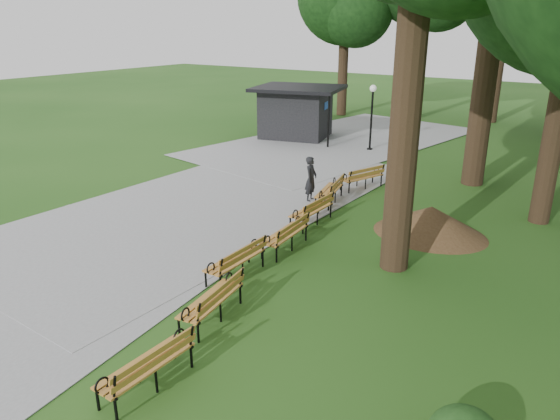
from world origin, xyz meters
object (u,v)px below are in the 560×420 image
Objects in this scene: dirt_mound at (431,220)px; bench_0 at (146,365)px; bench_1 at (211,300)px; bench_4 at (311,210)px; kiosk at (296,112)px; bench_6 at (362,177)px; person at (311,179)px; bench_2 at (235,260)px; bench_3 at (285,234)px; lamp_post at (372,104)px; bench_5 at (329,191)px.

dirt_mound is 9.45m from bench_0.
bench_1 is 5.95m from bench_4.
kiosk reaches higher than bench_6.
bench_0 is at bearing -174.76° from person.
bench_2 is 1.00× the size of bench_3.
bench_4 is 4.11m from bench_6.
bench_3 is at bearing -178.29° from bench_1.
bench_1 is at bearing 6.41° from bench_3.
bench_2 is (7.48, -14.63, -0.91)m from kiosk.
bench_2 is at bearing 4.74° from bench_4.
person is 10.63m from kiosk.
kiosk is 2.28× the size of bench_3.
bench_2 is 2.02m from bench_3.
bench_0 is (4.21, -18.07, -1.79)m from lamp_post.
bench_5 is (0.63, 0.14, -0.34)m from person.
bench_1 is at bearing -165.77° from bench_0.
bench_1 is 1.00× the size of bench_2.
bench_0 and bench_4 have the same top height.
bench_4 is (7.19, -10.56, -0.91)m from kiosk.
dirt_mound is at bearing 170.82° from bench_0.
person is at bearing -172.72° from bench_1.
bench_4 is at bearing -167.74° from bench_0.
person is 6.09m from bench_2.
bench_0 is at bearing 28.83° from bench_6.
bench_3 reaches higher than dirt_mound.
dirt_mound is 1.45× the size of bench_6.
bench_1 and bench_5 have the same top height.
bench_5 is (6.71, -8.56, -0.91)m from kiosk.
person is 0.82× the size of bench_0.
bench_6 is at bearing -30.33° from person.
bench_6 is (-0.57, 8.17, 0.00)m from bench_2.
person reaches higher than bench_1.
bench_2 is at bearing -6.59° from bench_3.
bench_1 is at bearing -77.73° from kiosk.
kiosk reaches higher than bench_5.
person is 2.42m from bench_6.
kiosk reaches higher than dirt_mound.
lamp_post is 1.62× the size of bench_4.
bench_1 reaches higher than dirt_mound.
bench_3 and bench_6 have the same top height.
bench_4 is (-3.28, -1.21, 0.02)m from dirt_mound.
bench_6 is (-1.35, 9.96, 0.00)m from bench_1.
bench_0 is 4.23m from bench_2.
bench_5 is 2.12m from bench_6.
kiosk is at bearing -154.75° from bench_5.
bench_3 is (0.10, 2.01, 0.00)m from bench_2.
person is 0.82× the size of bench_2.
dirt_mound is 7.40m from bench_1.
bench_3 is at bearing 26.25° from bench_6.
dirt_mound is 1.45× the size of bench_1.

